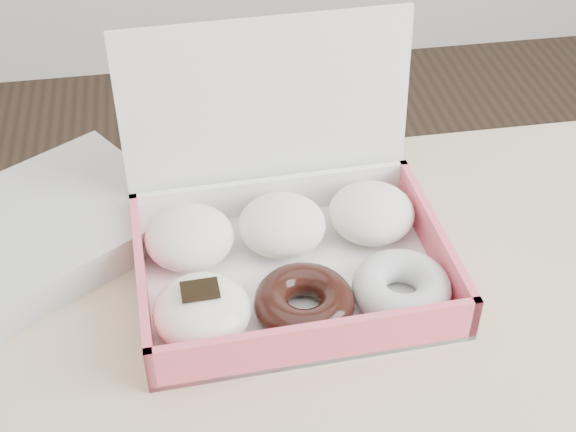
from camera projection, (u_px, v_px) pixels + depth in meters
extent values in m
cube|color=#D0BA88|center=(238.00, 408.00, 0.79)|extent=(1.20, 0.80, 0.04)
cylinder|color=#D0BA88|center=(544.00, 332.00, 1.36)|extent=(0.05, 0.05, 0.71)
cube|color=white|center=(292.00, 279.00, 0.89)|extent=(0.34, 0.26, 0.01)
cube|color=#FF5E71|center=(317.00, 344.00, 0.79)|extent=(0.33, 0.02, 0.06)
cube|color=white|center=(272.00, 197.00, 0.96)|extent=(0.33, 0.02, 0.06)
cube|color=#FF5E71|center=(142.00, 284.00, 0.85)|extent=(0.02, 0.25, 0.06)
cube|color=#FF5E71|center=(434.00, 243.00, 0.90)|extent=(0.02, 0.25, 0.06)
cube|color=white|center=(267.00, 120.00, 0.92)|extent=(0.34, 0.04, 0.25)
ellipsoid|color=white|center=(189.00, 237.00, 0.90)|extent=(0.10, 0.10, 0.06)
ellipsoid|color=white|center=(282.00, 225.00, 0.91)|extent=(0.10, 0.10, 0.06)
ellipsoid|color=white|center=(371.00, 213.00, 0.93)|extent=(0.10, 0.10, 0.06)
ellipsoid|color=#FFECCA|center=(202.00, 311.00, 0.81)|extent=(0.10, 0.10, 0.06)
cube|color=black|center=(200.00, 290.00, 0.79)|extent=(0.04, 0.03, 0.00)
torus|color=black|center=(304.00, 302.00, 0.83)|extent=(0.11, 0.11, 0.04)
torus|color=silver|center=(401.00, 288.00, 0.85)|extent=(0.11, 0.11, 0.04)
cube|color=silver|center=(48.00, 227.00, 0.93)|extent=(0.34, 0.32, 0.04)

